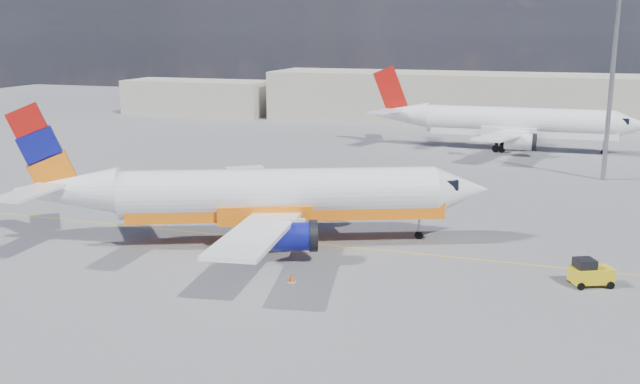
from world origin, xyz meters
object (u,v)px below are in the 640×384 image
(main_jet, at_px, (264,196))
(traffic_cone, at_px, (292,278))
(gse_tug, at_px, (590,273))
(second_jet, at_px, (509,123))

(main_jet, xyz_separation_m, traffic_cone, (4.75, -7.22, -3.15))
(main_jet, relative_size, traffic_cone, 54.12)
(gse_tug, bearing_deg, second_jet, 74.34)
(gse_tug, bearing_deg, traffic_cone, 171.37)
(second_jet, distance_m, gse_tug, 49.92)
(main_jet, bearing_deg, second_jet, 51.11)
(second_jet, height_order, traffic_cone, second_jet)
(second_jet, relative_size, gse_tug, 12.57)
(second_jet, xyz_separation_m, gse_tug, (8.01, -49.20, -2.66))
(gse_tug, bearing_deg, main_jet, 149.45)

